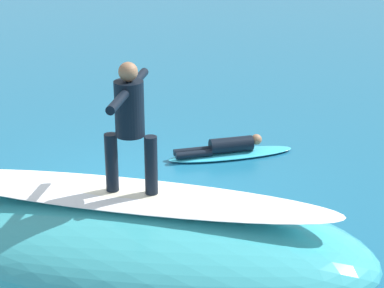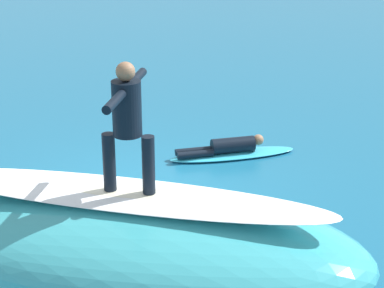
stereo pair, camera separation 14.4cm
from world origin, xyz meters
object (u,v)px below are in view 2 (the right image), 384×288
object	(u,v)px
surfer_riding	(127,118)
surfboard_riding	(130,195)
surfboard_paddling	(233,154)
surfer_paddling	(226,146)

from	to	relation	value
surfer_riding	surfboard_riding	bearing A→B (deg)	106.51
surfboard_paddling	surfer_paddling	size ratio (longest dim) A/B	1.45
surfer_riding	surfer_paddling	distance (m)	5.15
surfboard_riding	surfer_riding	size ratio (longest dim) A/B	1.35
surfboard_riding	surfer_riding	xyz separation A→B (m)	(0.00, -0.00, 1.01)
surfboard_riding	surfboard_paddling	distance (m)	4.93
surfboard_riding	surfer_paddling	size ratio (longest dim) A/B	1.32
surfboard_paddling	surfer_paddling	xyz separation A→B (m)	(0.12, 0.03, 0.18)
surfboard_paddling	surfer_paddling	world-z (taller)	surfer_paddling
surfboard_paddling	surfboard_riding	bearing A→B (deg)	-123.21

